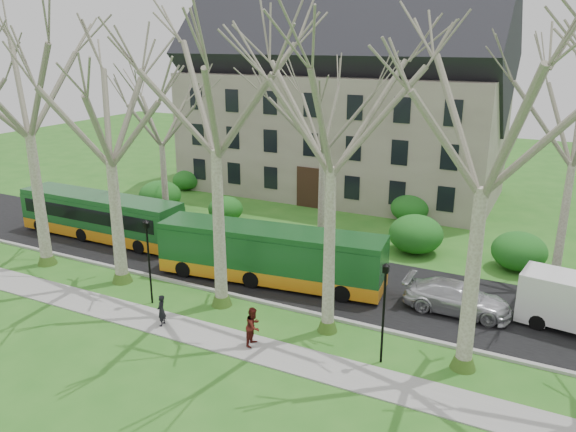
# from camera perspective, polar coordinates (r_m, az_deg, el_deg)

# --- Properties ---
(ground) EXTENTS (120.00, 120.00, 0.00)m
(ground) POSITION_cam_1_polar(r_m,az_deg,el_deg) (27.09, -2.29, -10.52)
(ground) COLOR #2B6B1E
(ground) RESTS_ON ground
(sidewalk) EXTENTS (70.00, 2.00, 0.06)m
(sidewalk) POSITION_cam_1_polar(r_m,az_deg,el_deg) (25.21, -5.12, -12.81)
(sidewalk) COLOR gray
(sidewalk) RESTS_ON ground
(road) EXTENTS (80.00, 8.00, 0.06)m
(road) POSITION_cam_1_polar(r_m,az_deg,el_deg) (31.51, 2.61, -6.26)
(road) COLOR black
(road) RESTS_ON ground
(curb) EXTENTS (80.00, 0.25, 0.14)m
(curb) POSITION_cam_1_polar(r_m,az_deg,el_deg) (28.23, -0.79, -9.12)
(curb) COLOR #A5A39E
(curb) RESTS_ON ground
(building) EXTENTS (26.50, 12.20, 16.00)m
(building) POSITION_cam_1_polar(r_m,az_deg,el_deg) (48.44, 5.37, 11.94)
(building) COLOR gray
(building) RESTS_ON ground
(tree_row_verge) EXTENTS (49.00, 7.00, 14.00)m
(tree_row_verge) POSITION_cam_1_polar(r_m,az_deg,el_deg) (24.84, -2.14, 4.18)
(tree_row_verge) COLOR gray
(tree_row_verge) RESTS_ON ground
(tree_row_far) EXTENTS (33.00, 7.00, 12.00)m
(tree_row_far) POSITION_cam_1_polar(r_m,az_deg,el_deg) (35.06, 4.48, 6.41)
(tree_row_far) COLOR gray
(tree_row_far) RESTS_ON ground
(lamp_row) EXTENTS (36.22, 0.22, 4.30)m
(lamp_row) POSITION_cam_1_polar(r_m,az_deg,el_deg) (25.19, -3.47, -6.30)
(lamp_row) COLOR black
(lamp_row) RESTS_ON ground
(hedges) EXTENTS (30.60, 8.60, 2.00)m
(hedges) POSITION_cam_1_polar(r_m,az_deg,el_deg) (40.25, 1.57, 0.59)
(hedges) COLOR #20601B
(hedges) RESTS_ON ground
(bus_lead) EXTENTS (12.05, 2.54, 3.01)m
(bus_lead) POSITION_cam_1_polar(r_m,az_deg,el_deg) (39.08, -18.51, -0.00)
(bus_lead) COLOR #154C1E
(bus_lead) RESTS_ON road
(bus_follow) EXTENTS (12.65, 4.04, 3.11)m
(bus_follow) POSITION_cam_1_polar(r_m,az_deg,el_deg) (30.44, -1.83, -3.90)
(bus_follow) COLOR #154C1E
(bus_follow) RESTS_ON road
(sedan) EXTENTS (5.12, 2.11, 1.48)m
(sedan) POSITION_cam_1_polar(r_m,az_deg,el_deg) (28.58, 16.81, -7.95)
(sedan) COLOR silver
(sedan) RESTS_ON road
(pedestrian_a) EXTENTS (0.49, 0.62, 1.50)m
(pedestrian_a) POSITION_cam_1_polar(r_m,az_deg,el_deg) (26.83, -12.74, -9.33)
(pedestrian_a) COLOR black
(pedestrian_a) RESTS_ON sidewalk
(pedestrian_b) EXTENTS (0.70, 0.88, 1.75)m
(pedestrian_b) POSITION_cam_1_polar(r_m,az_deg,el_deg) (24.65, -3.53, -11.11)
(pedestrian_b) COLOR #511712
(pedestrian_b) RESTS_ON sidewalk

